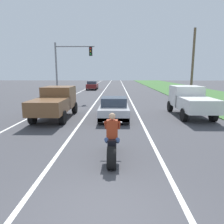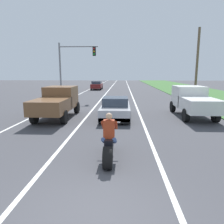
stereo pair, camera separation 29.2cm
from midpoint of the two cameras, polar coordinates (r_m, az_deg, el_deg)
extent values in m
plane|color=#424247|center=(4.66, -3.71, -27.50)|extent=(160.00, 160.00, 0.00)
cube|color=white|center=(24.52, -10.89, 3.68)|extent=(0.14, 120.00, 0.01)
cube|color=white|center=(23.85, 6.19, 3.62)|extent=(0.14, 120.00, 0.01)
cube|color=white|center=(23.92, -2.47, 3.69)|extent=(0.14, 120.00, 0.01)
cylinder|color=black|center=(6.45, 0.16, -12.46)|extent=(0.28, 0.69, 0.69)
cylinder|color=black|center=(7.91, 0.72, -8.28)|extent=(0.12, 0.63, 0.63)
cube|color=black|center=(7.13, 0.49, -7.91)|extent=(0.28, 1.10, 0.36)
cylinder|color=#B2B2B7|center=(7.72, 0.70, -5.90)|extent=(0.08, 0.36, 0.73)
cylinder|color=#A5A5AA|center=(7.59, 0.70, -2.83)|extent=(0.70, 0.05, 0.05)
cube|color=#993319|center=(6.77, 0.41, -4.67)|extent=(0.36, 0.24, 0.60)
sphere|color=tan|center=(6.67, 0.42, -1.19)|extent=(0.22, 0.22, 0.22)
cylinder|color=#384C7A|center=(6.92, -1.08, -7.78)|extent=(0.14, 0.47, 0.32)
cylinder|color=#993319|center=(7.06, -1.27, -3.61)|extent=(0.10, 0.51, 0.40)
cylinder|color=#384C7A|center=(6.91, 1.92, -7.83)|extent=(0.14, 0.47, 0.32)
cylinder|color=#993319|center=(7.04, 2.31, -3.66)|extent=(0.10, 0.51, 0.40)
cube|color=#B7B7BC|center=(13.51, 1.58, 0.60)|extent=(1.80, 4.30, 0.64)
cube|color=#333D4C|center=(13.22, 1.57, 2.92)|extent=(1.56, 1.70, 0.52)
cube|color=black|center=(11.55, 1.32, -2.34)|extent=(1.76, 0.20, 0.28)
cylinder|color=black|center=(15.16, -1.30, 0.90)|extent=(0.24, 0.64, 0.64)
cylinder|color=black|center=(15.13, 4.76, 0.84)|extent=(0.24, 0.64, 0.64)
cylinder|color=black|center=(12.03, -2.43, -1.67)|extent=(0.24, 0.64, 0.64)
cylinder|color=black|center=(11.99, 5.21, -1.75)|extent=(0.24, 0.64, 0.64)
cube|color=brown|center=(14.70, -13.13, 4.10)|extent=(1.90, 2.10, 1.40)
cube|color=#333D4C|center=(15.00, -12.83, 5.71)|extent=(1.67, 0.29, 0.57)
cube|color=brown|center=(12.61, -15.88, 1.56)|extent=(1.90, 2.70, 0.80)
cylinder|color=black|center=(15.83, -15.24, 1.23)|extent=(0.28, 0.80, 0.80)
cylinder|color=black|center=(15.38, -9.06, 1.21)|extent=(0.28, 0.80, 0.80)
cylinder|color=black|center=(12.74, -19.88, -1.23)|extent=(0.28, 0.80, 0.80)
cylinder|color=black|center=(12.18, -12.31, -1.37)|extent=(0.28, 0.80, 0.80)
cube|color=silver|center=(15.73, 20.67, 4.10)|extent=(1.90, 2.10, 1.40)
cube|color=#333D4C|center=(16.03, 20.39, 5.61)|extent=(1.67, 0.29, 0.57)
cube|color=silver|center=(13.65, 23.41, 1.75)|extent=(1.90, 2.70, 0.80)
cylinder|color=black|center=(16.37, 16.73, 1.45)|extent=(0.28, 0.80, 0.80)
cylinder|color=black|center=(16.87, 22.48, 1.35)|extent=(0.28, 0.80, 0.80)
cylinder|color=black|center=(13.19, 20.13, -0.87)|extent=(0.28, 0.80, 0.80)
cylinder|color=black|center=(13.80, 27.04, -0.90)|extent=(0.28, 0.80, 0.80)
cylinder|color=gray|center=(23.41, -13.58, 10.61)|extent=(0.18, 0.18, 6.00)
cylinder|color=gray|center=(23.08, -8.76, 17.26)|extent=(4.10, 0.12, 0.12)
cube|color=black|center=(22.76, -4.49, 16.17)|extent=(0.32, 0.24, 0.90)
sphere|color=red|center=(22.65, -4.55, 16.91)|extent=(0.16, 0.16, 0.16)
sphere|color=orange|center=(22.62, -4.54, 16.21)|extent=(0.16, 0.16, 0.16)
sphere|color=green|center=(22.60, -4.53, 15.50)|extent=(0.16, 0.16, 0.16)
cylinder|color=brown|center=(23.52, 22.53, 11.75)|extent=(0.24, 0.24, 7.34)
cube|color=maroon|center=(37.14, -3.94, 7.13)|extent=(1.76, 4.00, 0.70)
cube|color=#333D4C|center=(36.91, -3.99, 8.04)|extent=(1.56, 2.00, 0.50)
cylinder|color=black|center=(38.65, -4.87, 6.73)|extent=(0.20, 0.60, 0.60)
cylinder|color=black|center=(38.47, -2.49, 6.74)|extent=(0.20, 0.60, 0.60)
cylinder|color=black|center=(35.89, -5.48, 6.43)|extent=(0.20, 0.60, 0.60)
cylinder|color=black|center=(35.69, -2.92, 6.44)|extent=(0.20, 0.60, 0.60)
camera|label=1|loc=(0.15, -89.18, 0.15)|focal=33.46mm
camera|label=2|loc=(0.15, 90.82, -0.15)|focal=33.46mm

